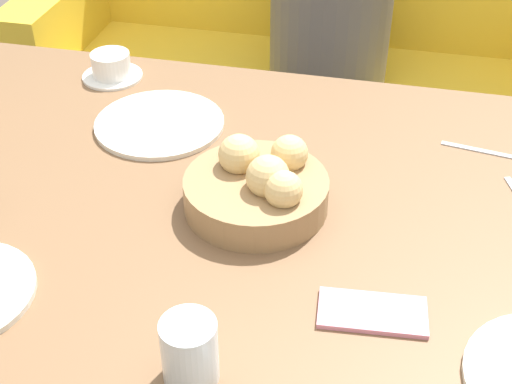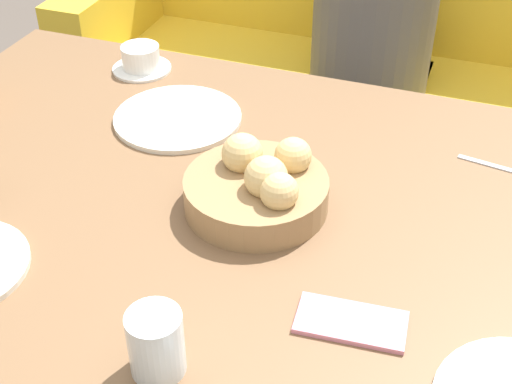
{
  "view_description": "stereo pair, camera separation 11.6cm",
  "coord_description": "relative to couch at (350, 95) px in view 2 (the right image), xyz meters",
  "views": [
    {
      "loc": [
        0.18,
        -0.87,
        1.43
      ],
      "look_at": [
        -0.02,
        0.04,
        0.74
      ],
      "focal_mm": 50.0,
      "sensor_mm": 36.0,
      "label": 1
    },
    {
      "loc": [
        0.29,
        -0.83,
        1.43
      ],
      "look_at": [
        -0.02,
        0.04,
        0.74
      ],
      "focal_mm": 50.0,
      "sensor_mm": 36.0,
      "label": 2
    }
  ],
  "objects": [
    {
      "name": "dining_table",
      "position": [
        0.11,
        -1.15,
        0.31
      ],
      "size": [
        1.55,
        1.04,
        0.71
      ],
      "color": "brown",
      "rests_on": "ground_plane"
    },
    {
      "name": "couch",
      "position": [
        0.0,
        0.0,
        0.0
      ],
      "size": [
        1.67,
        0.7,
        0.9
      ],
      "color": "gold",
      "rests_on": "ground_plane"
    },
    {
      "name": "seated_person",
      "position": [
        0.08,
        -0.15,
        0.2
      ],
      "size": [
        0.33,
        0.43,
        1.21
      ],
      "color": "#23232D",
      "rests_on": "ground_plane"
    },
    {
      "name": "bread_basket",
      "position": [
        0.09,
        -1.1,
        0.42
      ],
      "size": [
        0.24,
        0.24,
        0.11
      ],
      "color": "#99754C",
      "rests_on": "dining_table"
    },
    {
      "name": "plate_far_center",
      "position": [
        -0.16,
        -0.9,
        0.39
      ],
      "size": [
        0.25,
        0.25,
        0.01
      ],
      "color": "silver",
      "rests_on": "dining_table"
    },
    {
      "name": "water_tumbler",
      "position": [
        0.08,
        -1.47,
        0.43
      ],
      "size": [
        0.07,
        0.07,
        0.09
      ],
      "color": "silver",
      "rests_on": "dining_table"
    },
    {
      "name": "coffee_cup",
      "position": [
        -0.32,
        -0.73,
        0.41
      ],
      "size": [
        0.13,
        0.13,
        0.06
      ],
      "color": "white",
      "rests_on": "dining_table"
    },
    {
      "name": "fork_silver",
      "position": [
        0.47,
        -0.86,
        0.38
      ],
      "size": [
        0.19,
        0.04,
        0.0
      ],
      "color": "#B7B7BC",
      "rests_on": "dining_table"
    },
    {
      "name": "cell_phone",
      "position": [
        0.29,
        -1.31,
        0.39
      ],
      "size": [
        0.16,
        0.09,
        0.01
      ],
      "color": "pink",
      "rests_on": "dining_table"
    }
  ]
}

